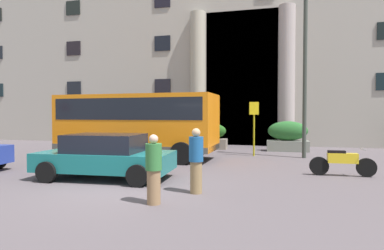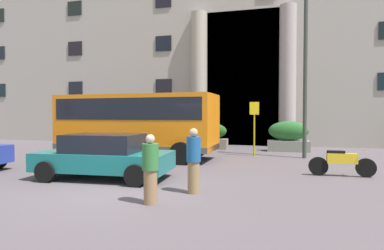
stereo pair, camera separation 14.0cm
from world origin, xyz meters
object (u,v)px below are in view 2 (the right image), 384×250
Objects in this scene: pedestrian_man_crossing at (150,169)px; pedestrian_man_red_shirt at (194,161)px; hedge_planter_east at (288,137)px; parked_sedan_second at (104,156)px; bus_stop_sign at (254,123)px; hedge_planter_entrance_right at (94,136)px; motorcycle_near_kerb at (118,154)px; motorcycle_far_end at (340,162)px; orange_minibus at (137,121)px; hedge_planter_far_west at (211,136)px; lamppost_plaza_centre at (305,61)px.

pedestrian_man_red_shirt reaches higher than pedestrian_man_crossing.
parked_sedan_second is at bearing -122.60° from hedge_planter_east.
bus_stop_sign reaches higher than hedge_planter_east.
motorcycle_near_kerb is at bearing -52.99° from hedge_planter_entrance_right.
hedge_planter_east is 11.91m from pedestrian_man_crossing.
bus_stop_sign is at bearing 58.18° from pedestrian_man_red_shirt.
bus_stop_sign is 10.57m from hedge_planter_entrance_right.
motorcycle_far_end is at bearing 15.33° from pedestrian_man_red_shirt.
hedge_planter_entrance_right is at bearing 140.71° from motorcycle_near_kerb.
pedestrian_man_crossing is 1.36m from pedestrian_man_red_shirt.
pedestrian_man_red_shirt is (-4.01, -3.32, 0.36)m from motorcycle_far_end.
orange_minibus is at bearing -156.92° from bus_stop_sign.
orange_minibus is 6.95m from pedestrian_man_red_shirt.
hedge_planter_far_west reaches higher than hedge_planter_entrance_right.
hedge_planter_east is 10.59m from pedestrian_man_red_shirt.
lamppost_plaza_centre reaches higher than motorcycle_near_kerb.
hedge_planter_far_west is 0.47× the size of parked_sedan_second.
parked_sedan_second is 9.84m from lamppost_plaza_centre.
motorcycle_far_end is 1.23× the size of pedestrian_man_red_shirt.
bus_stop_sign reaches higher than pedestrian_man_red_shirt.
hedge_planter_east is at bearing 179.47° from pedestrian_man_crossing.
lamppost_plaza_centre reaches higher than motorcycle_far_end.
hedge_planter_far_west is at bearing 78.36° from parked_sedan_second.
motorcycle_far_end is 1.31× the size of pedestrian_man_crossing.
hedge_planter_far_west is at bearing 65.54° from orange_minibus.
lamppost_plaza_centre is at bearing 42.34° from pedestrian_man_red_shirt.
hedge_planter_far_west reaches higher than motorcycle_near_kerb.
bus_stop_sign reaches higher than hedge_planter_entrance_right.
orange_minibus is 2.47m from motorcycle_near_kerb.
parked_sedan_second is (-4.16, -6.61, -0.89)m from bus_stop_sign.
lamppost_plaza_centre is (3.97, 8.79, 3.64)m from pedestrian_man_crossing.
lamppost_plaza_centre is at bearing 98.77° from motorcycle_far_end.
parked_sedan_second is at bearing -134.79° from lamppost_plaza_centre.
orange_minibus is 4.65m from parked_sedan_second.
pedestrian_man_red_shirt is at bearing -48.76° from hedge_planter_entrance_right.
motorcycle_near_kerb is at bearing -129.47° from pedestrian_man_crossing.
motorcycle_near_kerb is (-6.57, -6.78, -0.33)m from hedge_planter_east.
pedestrian_man_crossing is at bearing -85.34° from hedge_planter_far_west.
bus_stop_sign is 1.28× the size of motorcycle_far_end.
orange_minibus reaches higher than hedge_planter_east.
motorcycle_far_end and motorcycle_near_kerb have the same top height.
pedestrian_man_crossing is (-3.37, -11.42, -0.02)m from hedge_planter_east.
parked_sedan_second is 2.55× the size of pedestrian_man_red_shirt.
bus_stop_sign is 7.85m from pedestrian_man_red_shirt.
hedge_planter_east is 1.12× the size of hedge_planter_far_west.
hedge_planter_east is 4.32m from hedge_planter_far_west.
bus_stop_sign is 1.67× the size of pedestrian_man_crossing.
hedge_planter_far_west is 0.97× the size of motorcycle_far_end.
orange_minibus is 1.72× the size of parked_sedan_second.
hedge_planter_entrance_right is at bearing 150.77° from motorcycle_far_end.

